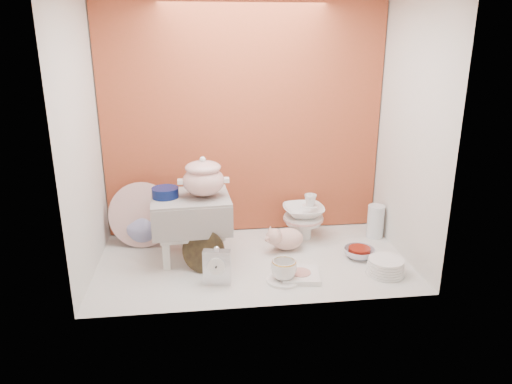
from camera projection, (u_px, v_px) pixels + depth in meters
The scene contains 17 objects.
ground at pixel (253, 261), 2.81m from camera, with size 1.80×1.80×0.00m, color silver.
niche_shell at pixel (249, 98), 2.69m from camera, with size 1.86×1.03×1.53m.
step_stool at pixel (192, 227), 2.80m from camera, with size 0.44×0.38×0.39m, color silver, non-canonical shape.
soup_tureen at pixel (203, 177), 2.69m from camera, with size 0.28×0.28×0.24m, color white, non-canonical shape.
cobalt_bowl at pixel (165, 192), 2.71m from camera, with size 0.15×0.15×0.06m, color #091549.
floral_platter at pixel (141, 215), 2.98m from camera, with size 0.41×0.13×0.40m, color white, non-canonical shape.
blue_white_vase at pixel (144, 222), 3.04m from camera, with size 0.25×0.25×0.26m, color white.
lacquer_tray at pixel (203, 251), 2.65m from camera, with size 0.25×0.07×0.25m, color black, non-canonical shape.
mantel_clock at pixel (217, 266), 2.52m from camera, with size 0.15×0.05×0.21m, color silver.
plush_pig at pixel (287, 238), 2.93m from camera, with size 0.25×0.17×0.15m, color #D9A798.
teacup_saucer at pixel (284, 280), 2.58m from camera, with size 0.19×0.19×0.01m, color white.
gold_rim_teacup at pixel (284, 269), 2.56m from camera, with size 0.14×0.14×0.11m, color white.
lattice_dish at pixel (301, 275), 2.62m from camera, with size 0.20×0.20×0.03m, color white.
dinner_plate_stack at pixel (386, 266), 2.64m from camera, with size 0.21×0.21×0.09m, color white.
crystal_bowl at pixel (359, 253), 2.85m from camera, with size 0.18×0.18×0.06m, color silver.
clear_glass_vase at pixel (375, 221), 3.11m from camera, with size 0.11×0.11×0.22m, color silver.
porcelain_tower at pixel (303, 216), 3.08m from camera, with size 0.26×0.26×0.30m, color white, non-canonical shape.
Camera 1 is at (-0.30, -2.53, 1.26)m, focal length 33.50 mm.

